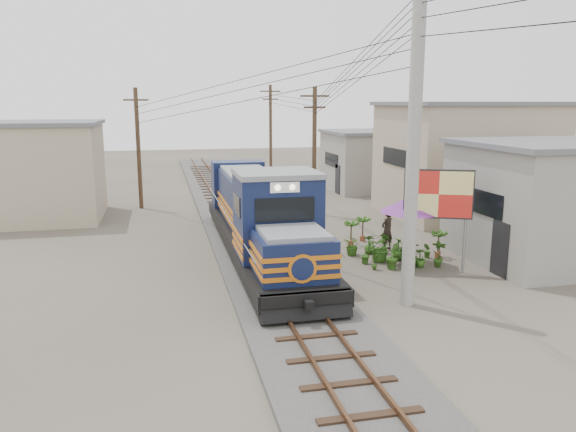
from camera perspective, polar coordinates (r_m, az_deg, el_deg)
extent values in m
plane|color=#473F35|center=(17.41, 0.57, -9.29)|extent=(120.00, 120.00, 0.00)
cube|color=#595651|center=(26.81, -4.39, -1.69)|extent=(3.60, 70.00, 0.16)
cube|color=#51331E|center=(26.70, -5.53, -1.36)|extent=(0.08, 70.00, 0.12)
cube|color=#51331E|center=(26.85, -3.27, -1.26)|extent=(0.08, 70.00, 0.12)
cube|color=black|center=(22.81, -2.92, -2.30)|extent=(2.75, 15.20, 0.52)
cube|color=black|center=(18.40, -0.33, -6.61)|extent=(2.09, 3.04, 0.62)
cube|color=black|center=(27.44, -4.63, -0.56)|extent=(2.09, 3.04, 0.62)
cube|color=#0F183A|center=(17.02, 0.51, -4.28)|extent=(2.26, 2.28, 1.42)
cube|color=#0F183A|center=(19.09, -1.14, -0.19)|extent=(2.70, 2.47, 2.94)
cube|color=slate|center=(18.84, -1.15, 4.34)|extent=(2.75, 2.59, 0.17)
cube|color=black|center=(17.79, -0.33, 0.67)|extent=(1.93, 0.06, 0.76)
cube|color=white|center=(17.66, -0.32, 2.93)|extent=(0.95, 0.06, 0.33)
cube|color=#0F183A|center=(24.86, -3.90, 1.64)|extent=(2.15, 9.31, 2.18)
cube|color=slate|center=(24.69, -3.93, 4.25)|extent=(1.93, 9.31, 0.17)
cube|color=#BF6212|center=(22.69, -2.93, -1.02)|extent=(2.79, 15.20, 0.13)
cube|color=#BF6212|center=(22.63, -2.94, -0.31)|extent=(2.79, 15.20, 0.13)
cube|color=#BF6212|center=(22.57, -2.95, 0.40)|extent=(2.79, 15.20, 0.13)
cylinder|color=#9E9B93|center=(17.02, 12.65, 7.24)|extent=(0.40, 0.40, 10.00)
cylinder|color=#4C3826|center=(31.08, 2.69, 6.54)|extent=(0.24, 0.24, 7.00)
cube|color=#4C3826|center=(30.96, 2.74, 12.08)|extent=(1.60, 0.10, 0.10)
cube|color=#4C3826|center=(30.96, 2.73, 10.97)|extent=(1.20, 0.10, 0.10)
cylinder|color=#4C3826|center=(44.73, -1.78, 8.38)|extent=(0.24, 0.24, 7.50)
cube|color=#4C3826|center=(44.67, -1.80, 12.55)|extent=(1.60, 0.10, 0.10)
cube|color=#4C3826|center=(44.66, -1.80, 11.78)|extent=(1.20, 0.10, 0.10)
cylinder|color=#4C3826|center=(33.96, -14.95, 6.59)|extent=(0.24, 0.24, 7.00)
cube|color=#4C3826|center=(33.85, -15.22, 11.65)|extent=(1.60, 0.10, 0.10)
cube|color=#4C3826|center=(33.85, -15.17, 10.64)|extent=(1.20, 0.10, 0.10)
cube|color=gray|center=(24.57, 25.87, 1.13)|extent=(7.00, 6.00, 4.50)
cube|color=slate|center=(24.31, 26.35, 6.59)|extent=(7.35, 6.30, 0.20)
cube|color=black|center=(22.51, 18.89, 1.40)|extent=(0.05, 3.00, 0.90)
cube|color=tan|center=(32.40, 17.48, 5.34)|extent=(8.00, 7.00, 6.00)
cube|color=slate|center=(32.25, 17.82, 10.82)|extent=(8.40, 7.35, 0.20)
cube|color=black|center=(30.55, 10.95, 5.88)|extent=(0.05, 3.50, 0.90)
cube|color=gray|center=(40.83, 8.50, 5.50)|extent=(6.00, 6.00, 4.00)
cube|color=slate|center=(40.67, 8.59, 8.45)|extent=(6.30, 6.30, 0.20)
cube|color=black|center=(39.82, 4.43, 5.73)|extent=(0.05, 3.00, 0.90)
cube|color=tan|center=(32.64, -23.79, 4.05)|extent=(6.00, 6.00, 5.00)
cube|color=slate|center=(32.45, -24.17, 8.60)|extent=(6.30, 6.30, 0.20)
cylinder|color=#99999E|center=(21.26, 12.11, -1.75)|extent=(0.10, 0.10, 2.80)
cylinder|color=#99999E|center=(21.40, 17.52, -1.95)|extent=(0.10, 0.10, 2.80)
cube|color=black|center=(21.02, 15.03, 2.17)|extent=(2.31, 1.11, 1.79)
cube|color=red|center=(21.00, 15.07, 2.15)|extent=(2.19, 1.02, 1.68)
cylinder|color=black|center=(22.24, 12.15, -4.77)|extent=(0.49, 0.49, 0.10)
cylinder|color=#99999E|center=(21.95, 12.28, -1.82)|extent=(0.05, 0.05, 2.45)
cone|color=#6A297D|center=(21.71, 12.41, 1.18)|extent=(2.48, 2.48, 0.61)
imported|color=black|center=(24.14, 10.03, -1.41)|extent=(0.75, 0.66, 1.73)
imported|color=#2E5B1A|center=(21.34, 8.82, -4.58)|extent=(0.39, 0.32, 0.65)
imported|color=#2E5B1A|center=(21.50, 10.56, -4.03)|extent=(0.67, 0.70, 0.99)
imported|color=#2E5B1A|center=(21.73, 12.34, -3.85)|extent=(1.26, 1.25, 1.06)
imported|color=#2E5B1A|center=(21.98, 13.31, -4.15)|extent=(0.43, 0.43, 0.74)
imported|color=#2E5B1A|center=(22.12, 15.08, -3.69)|extent=(0.68, 0.66, 1.08)
imported|color=#2E5B1A|center=(22.06, 7.93, -3.89)|extent=(0.50, 0.46, 0.74)
imported|color=#2E5B1A|center=(22.36, 9.46, -3.22)|extent=(1.33, 1.31, 1.12)
imported|color=#2E5B1A|center=(22.74, 11.16, -3.29)|extent=(0.60, 0.60, 0.92)
imported|color=#2E5B1A|center=(23.00, 12.11, -3.06)|extent=(0.54, 0.38, 1.00)
imported|color=#2E5B1A|center=(23.32, 13.97, -3.43)|extent=(0.35, 0.40, 0.62)
imported|color=#2E5B1A|center=(23.15, 6.61, -3.00)|extent=(0.91, 0.96, 0.83)
imported|color=#2E5B1A|center=(23.47, 8.28, -2.87)|extent=(0.52, 0.52, 0.81)
imported|color=#2E5B1A|center=(23.62, 9.76, -2.71)|extent=(0.53, 0.57, 0.90)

